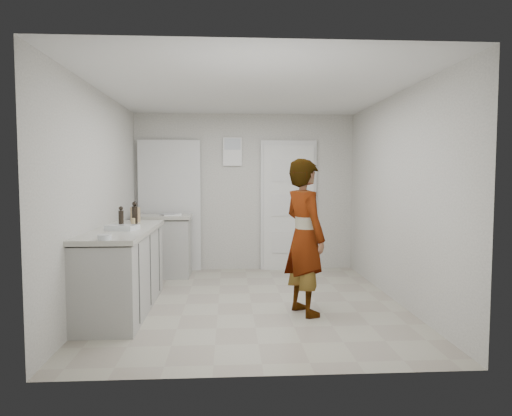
{
  "coord_description": "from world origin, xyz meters",
  "views": [
    {
      "loc": [
        -0.26,
        -5.34,
        1.51
      ],
      "look_at": [
        0.08,
        0.4,
        1.11
      ],
      "focal_mm": 32.0,
      "sensor_mm": 36.0,
      "label": 1
    }
  ],
  "objects": [
    {
      "name": "ground",
      "position": [
        0.0,
        0.0,
        0.0
      ],
      "size": [
        4.0,
        4.0,
        0.0
      ],
      "primitive_type": "plane",
      "color": "#9D9383",
      "rests_on": "ground"
    },
    {
      "name": "room_shell",
      "position": [
        -0.17,
        1.95,
        1.02
      ],
      "size": [
        4.0,
        4.0,
        4.0
      ],
      "color": "#A5A39C",
      "rests_on": "ground"
    },
    {
      "name": "cake_mix_box",
      "position": [
        -1.46,
        0.55,
        1.02
      ],
      "size": [
        0.13,
        0.09,
        0.19
      ],
      "primitive_type": "cube",
      "rotation": [
        0.0,
        0.0,
        -0.41
      ],
      "color": "#8A6545",
      "rests_on": "main_counter"
    },
    {
      "name": "spice_jar",
      "position": [
        -1.42,
        0.24,
        0.96
      ],
      "size": [
        0.05,
        0.05,
        0.08
      ],
      "primitive_type": "cylinder",
      "color": "tan",
      "rests_on": "main_counter"
    },
    {
      "name": "baking_dish",
      "position": [
        -1.42,
        -0.33,
        0.95
      ],
      "size": [
        0.36,
        0.3,
        0.06
      ],
      "rotation": [
        0.0,
        0.0,
        -0.29
      ],
      "color": "silver",
      "rests_on": "main_counter"
    },
    {
      "name": "oil_cruet_b",
      "position": [
        -1.46,
        -0.22,
        1.05
      ],
      "size": [
        0.06,
        0.06,
        0.25
      ],
      "color": "black",
      "rests_on": "main_counter"
    },
    {
      "name": "papers",
      "position": [
        -1.1,
        1.56,
        0.93
      ],
      "size": [
        0.27,
        0.33,
        0.01
      ],
      "primitive_type": "cube",
      "rotation": [
        0.0,
        0.0,
        0.07
      ],
      "color": "white",
      "rests_on": "side_counter"
    },
    {
      "name": "oil_cruet_a",
      "position": [
        -1.42,
        0.34,
        1.06
      ],
      "size": [
        0.07,
        0.07,
        0.28
      ],
      "color": "black",
      "rests_on": "main_counter"
    },
    {
      "name": "egg_bowl",
      "position": [
        -1.4,
        -1.1,
        0.95
      ],
      "size": [
        0.13,
        0.13,
        0.05
      ],
      "color": "silver",
      "rests_on": "main_counter"
    },
    {
      "name": "side_counter",
      "position": [
        -1.25,
        1.55,
        0.43
      ],
      "size": [
        0.84,
        0.61,
        0.93
      ],
      "color": "#B4B3AF",
      "rests_on": "ground"
    },
    {
      "name": "main_counter",
      "position": [
        -1.45,
        -0.2,
        0.43
      ],
      "size": [
        0.64,
        1.96,
        0.93
      ],
      "color": "#B4B3AF",
      "rests_on": "ground"
    },
    {
      "name": "person",
      "position": [
        0.56,
        -0.44,
        0.85
      ],
      "size": [
        0.62,
        0.73,
        1.7
      ],
      "primitive_type": "imported",
      "rotation": [
        0.0,
        0.0,
        1.97
      ],
      "color": "silver",
      "rests_on": "ground"
    }
  ]
}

